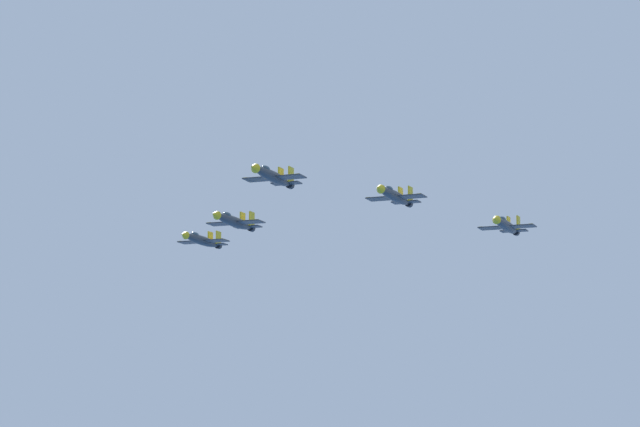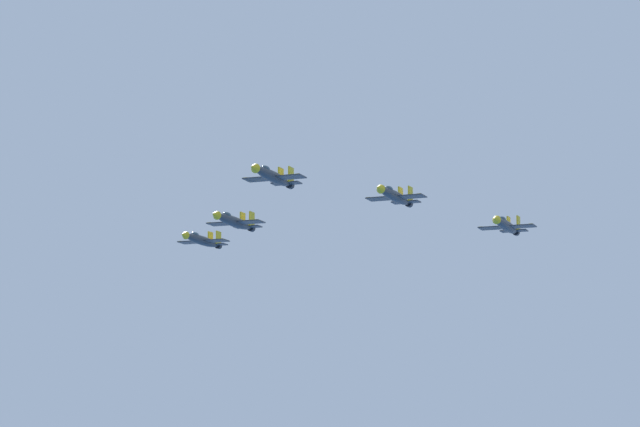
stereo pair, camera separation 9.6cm
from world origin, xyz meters
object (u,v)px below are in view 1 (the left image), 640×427
object	(u,v)px
jet_right_wingman	(234,221)
jet_left_outer	(506,226)
jet_lead	(273,176)
jet_right_outer	(202,240)
jet_left_wingman	(395,196)

from	to	relation	value
jet_right_wingman	jet_left_outer	size ratio (longest dim) A/B	1.01
jet_lead	jet_right_outer	size ratio (longest dim) A/B	1.03
jet_lead	jet_left_wingman	world-z (taller)	jet_lead
jet_right_outer	jet_left_outer	bearing A→B (deg)	90.11
jet_lead	jet_left_wingman	distance (m)	23.68
jet_lead	jet_right_outer	bearing A→B (deg)	-140.26
jet_left_wingman	jet_left_outer	bearing A→B (deg)	140.78
jet_lead	jet_left_wingman	bearing A→B (deg)	139.01
jet_lead	jet_right_wingman	world-z (taller)	jet_lead
jet_lead	jet_right_wingman	xyz separation A→B (m)	(-21.39, -10.10, -3.80)
jet_lead	jet_left_wingman	xyz separation A→B (m)	(-13.41, 19.48, -1.19)
jet_right_wingman	jet_right_outer	size ratio (longest dim) A/B	1.03
jet_lead	jet_right_wingman	distance (m)	23.96
jet_right_wingman	jet_left_outer	xyz separation A→B (m)	(-5.43, 49.07, -0.75)
jet_left_wingman	jet_right_wingman	distance (m)	30.75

